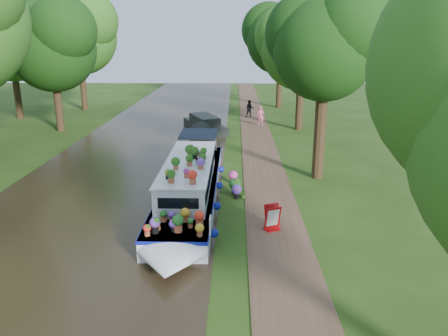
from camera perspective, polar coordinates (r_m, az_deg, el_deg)
ground at (r=19.27m, az=2.40°, el=-3.89°), size 100.00×100.00×0.00m
canal_water at (r=20.08m, az=-15.01°, el=-3.57°), size 10.00×100.00×0.02m
towpath at (r=19.32m, az=5.97°, el=-3.86°), size 2.20×100.00×0.03m
plant_boat at (r=18.33m, az=-4.58°, el=-2.20°), size 2.29×13.52×2.29m
tree_near_overhang at (r=21.50m, az=13.06°, el=15.84°), size 5.52×5.28×8.99m
tree_near_mid at (r=33.47m, az=10.18°, el=15.87°), size 6.90×6.60×9.40m
tree_near_far at (r=44.34m, az=7.42°, el=16.92°), size 7.59×7.26×10.30m
tree_far_c at (r=34.73m, az=-21.59°, el=15.17°), size 7.13×6.82×9.59m
tree_far_d at (r=44.63m, az=-18.50°, el=16.68°), size 8.05×7.70×10.85m
tree_far_h at (r=41.57m, az=-26.23°, el=15.56°), size 7.82×7.48×10.49m
second_boat at (r=32.81m, az=-2.54°, el=5.64°), size 3.79×6.63×1.20m
sandwich_board at (r=16.03m, az=6.35°, el=-6.62°), size 0.64×0.67×0.93m
pedestrian_pink at (r=35.00m, az=4.80°, el=6.82°), size 0.59×0.41×1.55m
pedestrian_dark at (r=38.53m, az=3.38°, el=7.73°), size 0.76×0.60×1.51m
verge_plant at (r=19.18m, az=2.56°, el=-3.35°), size 0.45×0.42×0.40m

